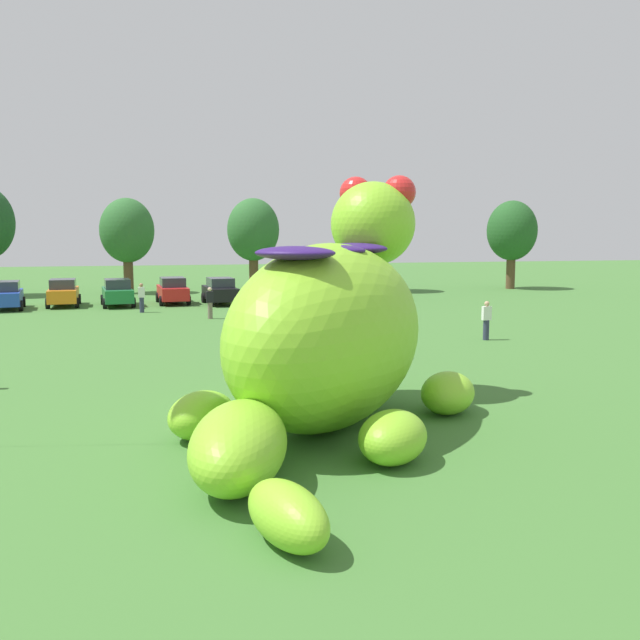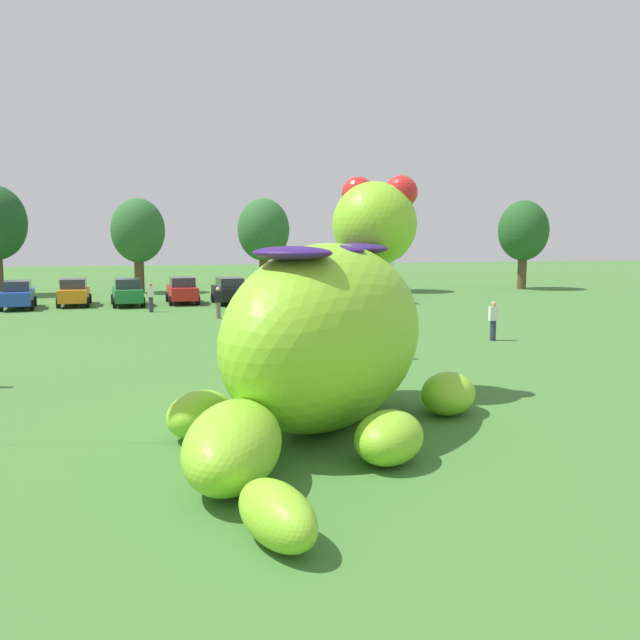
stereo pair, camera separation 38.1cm
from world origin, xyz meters
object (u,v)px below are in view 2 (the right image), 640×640
object	(u,v)px
car_yellow	(278,290)
spectator_wandering	(151,298)
giant_inflatable_creature	(329,333)
spectator_far_side	(218,303)
car_black	(229,291)
car_red	(182,290)
car_green	(127,292)
car_blue	(18,295)
car_orange	(74,292)
spectator_near_inflatable	(390,337)
spectator_by_cars	(493,321)
box_truck	(367,277)

from	to	relation	value
car_yellow	spectator_wandering	size ratio (longest dim) A/B	2.45
giant_inflatable_creature	spectator_far_side	bearing A→B (deg)	93.82
car_black	spectator_wandering	world-z (taller)	car_black
spectator_wandering	spectator_far_side	xyz separation A→B (m)	(3.69, -3.79, 0.00)
car_red	car_green	bearing A→B (deg)	-166.97
car_blue	spectator_wandering	bearing A→B (deg)	-22.96
car_orange	spectator_near_inflatable	size ratio (longest dim) A/B	2.46
car_green	car_yellow	xyz separation A→B (m)	(9.55, -0.31, 0.00)
giant_inflatable_creature	car_orange	world-z (taller)	giant_inflatable_creature
spectator_far_side	spectator_wandering	bearing A→B (deg)	134.19
car_black	giant_inflatable_creature	bearing A→B (deg)	-89.40
spectator_wandering	spectator_far_side	world-z (taller)	same
car_blue	car_green	xyz separation A→B (m)	(6.44, 0.46, 0.00)
spectator_far_side	car_orange	bearing A→B (deg)	135.77
car_blue	spectator_by_cars	world-z (taller)	car_blue
car_black	car_green	bearing A→B (deg)	177.91
giant_inflatable_creature	spectator_far_side	size ratio (longest dim) A/B	7.07
car_orange	spectator_near_inflatable	xyz separation A→B (m)	(14.14, -21.91, -0.01)
car_orange	spectator_near_inflatable	distance (m)	26.07
car_green	car_black	size ratio (longest dim) A/B	1.00
car_black	car_yellow	xyz separation A→B (m)	(3.15, -0.07, 0.00)
giant_inflatable_creature	car_red	distance (m)	30.44
box_truck	spectator_wandering	size ratio (longest dim) A/B	3.77
car_red	spectator_near_inflatable	world-z (taller)	car_red
car_red	car_black	xyz separation A→B (m)	(2.99, -1.02, 0.00)
box_truck	spectator_far_side	bearing A→B (deg)	-142.46
car_orange	box_truck	world-z (taller)	box_truck
spectator_near_inflatable	spectator_wandering	size ratio (longest dim) A/B	1.00
spectator_by_cars	car_orange	bearing A→B (deg)	137.10
spectator_near_inflatable	car_blue	bearing A→B (deg)	129.76
car_yellow	spectator_wandering	bearing A→B (deg)	-156.07
box_truck	spectator_by_cars	world-z (taller)	box_truck
car_blue	car_black	bearing A→B (deg)	1.00
car_green	giant_inflatable_creature	bearing A→B (deg)	-77.16
car_red	spectator_near_inflatable	bearing A→B (deg)	-71.40
giant_inflatable_creature	car_blue	world-z (taller)	giant_inflatable_creature
giant_inflatable_creature	car_yellow	world-z (taller)	giant_inflatable_creature
car_green	car_black	bearing A→B (deg)	-2.09
box_truck	spectator_wandering	distance (m)	14.89
box_truck	spectator_by_cars	xyz separation A→B (m)	(0.74, -18.21, -0.75)
spectator_near_inflatable	spectator_by_cars	xyz separation A→B (m)	(5.72, 3.45, 0.00)
giant_inflatable_creature	car_green	bearing A→B (deg)	102.84
spectator_wandering	car_yellow	bearing A→B (deg)	23.93
giant_inflatable_creature	spectator_wandering	distance (m)	26.14
car_green	car_red	size ratio (longest dim) A/B	1.01
car_yellow	car_orange	bearing A→B (deg)	175.52
spectator_by_cars	spectator_wandering	bearing A→B (deg)	137.12
spectator_by_cars	car_green	bearing A→B (deg)	132.97
spectator_by_cars	spectator_far_side	size ratio (longest dim) A/B	1.00
box_truck	spectator_far_side	size ratio (longest dim) A/B	3.77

